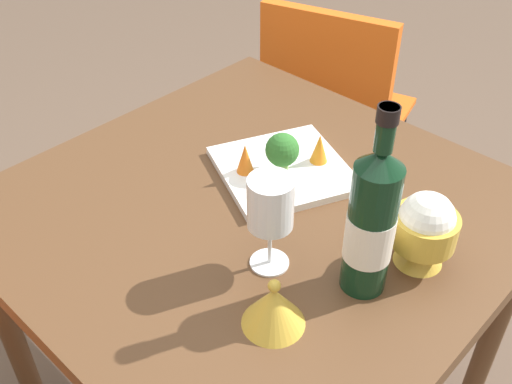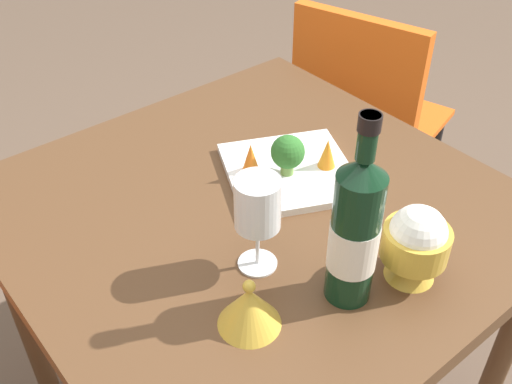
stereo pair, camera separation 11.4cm
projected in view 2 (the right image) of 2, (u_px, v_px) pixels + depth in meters
dining_table at (256, 236)px, 1.21m from camera, size 0.91×0.91×0.74m
chair_near_window at (362, 109)px, 1.84m from camera, size 0.49×0.49×0.85m
wine_bottle at (355, 232)px, 0.90m from camera, size 0.08×0.08×0.34m
wine_glass at (258, 206)px, 0.95m from camera, size 0.08×0.08×0.18m
rice_bowl at (416, 243)px, 0.96m from camera, size 0.11×0.11×0.14m
rice_bowl_lid at (249, 307)px, 0.91m from camera, size 0.10×0.10×0.09m
serving_plate at (289, 172)px, 1.23m from camera, size 0.33×0.33×0.02m
broccoli_floret at (288, 153)px, 1.18m from camera, size 0.07×0.07×0.09m
carrot_garnish_left at (327, 153)px, 1.21m from camera, size 0.04×0.04×0.06m
carrot_garnish_right at (251, 158)px, 1.20m from camera, size 0.04×0.04×0.06m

